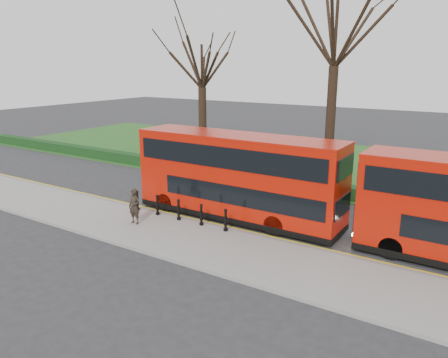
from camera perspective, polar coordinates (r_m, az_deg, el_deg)
The scene contains 12 objects.
ground at distance 21.81m, azimuth -0.76°, elevation -5.36°, with size 120.00×120.00×0.00m, color #28282B.
pavement at distance 19.53m, azimuth -5.65°, elevation -7.70°, with size 60.00×4.00×0.15m, color gray.
kerb at distance 21.01m, azimuth -2.27°, elevation -5.96°, with size 60.00×0.25×0.16m, color slate.
grass_verge at distance 34.83m, azimuth 12.95°, elevation 2.03°, with size 60.00×18.00×0.06m, color #20531B.
hedge at distance 27.36m, azimuth 7.09°, elevation -0.38°, with size 60.00×0.90×0.80m, color black.
yellow_line_outer at distance 21.27m, azimuth -1.80°, elevation -5.89°, with size 60.00×0.10×0.01m, color yellow.
yellow_line_inner at distance 21.42m, azimuth -1.50°, elevation -5.73°, with size 60.00×0.10×0.01m, color yellow.
tree_left at distance 33.24m, azimuth -2.92°, elevation 15.10°, with size 6.77×6.77×10.58m.
tree_mid at distance 28.71m, azimuth 14.47°, elevation 18.88°, with size 8.59×8.59×13.42m.
bollard_row at distance 21.36m, azimuth -5.95°, elevation -4.04°, with size 5.57×0.15×1.00m.
bus_lead at distance 21.45m, azimuth 1.73°, elevation 0.24°, with size 10.62×2.44×4.22m.
pedestrian at distance 21.10m, azimuth -11.63°, elevation -3.53°, with size 0.62×0.41×1.69m, color black.
Camera 1 is at (11.28, -17.08, 7.55)m, focal length 35.00 mm.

